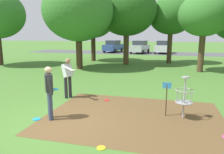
{
  "coord_description": "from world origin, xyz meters",
  "views": [
    {
      "loc": [
        3.22,
        -5.59,
        2.68
      ],
      "look_at": [
        1.12,
        2.52,
        1.0
      ],
      "focal_mm": 33.91,
      "sensor_mm": 36.0,
      "label": 1
    }
  ],
  "objects_px": {
    "player_throwing": "(49,90)",
    "tree_far_center": "(93,20)",
    "parked_car_center_left": "(140,47)",
    "disc_golf_basket": "(182,96)",
    "frisbee_near_basket": "(101,148)",
    "tree_mid_center": "(204,15)",
    "frisbee_mid_grass": "(107,100)",
    "parked_car_leftmost": "(113,46)",
    "tree_far_left": "(78,11)",
    "tree_far_right": "(171,16)",
    "parked_car_center_right": "(163,47)",
    "player_foreground_watching": "(68,75)",
    "tree_mid_right": "(127,10)",
    "frisbee_far_left": "(37,119)"
  },
  "relations": [
    {
      "from": "disc_golf_basket",
      "to": "parked_car_center_left",
      "type": "relative_size",
      "value": 0.31
    },
    {
      "from": "frisbee_near_basket",
      "to": "tree_mid_center",
      "type": "bearing_deg",
      "value": 72.35
    },
    {
      "from": "parked_car_center_right",
      "to": "frisbee_mid_grass",
      "type": "bearing_deg",
      "value": -94.24
    },
    {
      "from": "tree_mid_center",
      "to": "parked_car_center_right",
      "type": "relative_size",
      "value": 1.26
    },
    {
      "from": "disc_golf_basket",
      "to": "tree_far_left",
      "type": "relative_size",
      "value": 0.21
    },
    {
      "from": "disc_golf_basket",
      "to": "tree_mid_right",
      "type": "bearing_deg",
      "value": 108.79
    },
    {
      "from": "disc_golf_basket",
      "to": "frisbee_far_left",
      "type": "bearing_deg",
      "value": -164.04
    },
    {
      "from": "tree_mid_right",
      "to": "tree_far_center",
      "type": "relative_size",
      "value": 1.17
    },
    {
      "from": "frisbee_near_basket",
      "to": "player_throwing",
      "type": "bearing_deg",
      "value": 147.8
    },
    {
      "from": "frisbee_mid_grass",
      "to": "parked_car_leftmost",
      "type": "bearing_deg",
      "value": 103.6
    },
    {
      "from": "player_foreground_watching",
      "to": "tree_far_right",
      "type": "bearing_deg",
      "value": 71.73
    },
    {
      "from": "disc_golf_basket",
      "to": "tree_far_left",
      "type": "xyz_separation_m",
      "value": [
        -7.29,
        8.76,
        3.69
      ]
    },
    {
      "from": "parked_car_center_right",
      "to": "player_foreground_watching",
      "type": "bearing_deg",
      "value": -98.3
    },
    {
      "from": "frisbee_mid_grass",
      "to": "parked_car_center_right",
      "type": "bearing_deg",
      "value": 85.76
    },
    {
      "from": "frisbee_far_left",
      "to": "tree_far_right",
      "type": "relative_size",
      "value": 0.04
    },
    {
      "from": "frisbee_far_left",
      "to": "parked_car_leftmost",
      "type": "relative_size",
      "value": 0.05
    },
    {
      "from": "frisbee_mid_grass",
      "to": "tree_far_center",
      "type": "distance_m",
      "value": 14.41
    },
    {
      "from": "tree_far_right",
      "to": "parked_car_center_left",
      "type": "relative_size",
      "value": 1.37
    },
    {
      "from": "frisbee_near_basket",
      "to": "tree_mid_right",
      "type": "xyz_separation_m",
      "value": [
        -2.21,
        14.72,
        4.78
      ]
    },
    {
      "from": "frisbee_far_left",
      "to": "tree_mid_right",
      "type": "relative_size",
      "value": 0.03
    },
    {
      "from": "frisbee_near_basket",
      "to": "tree_far_left",
      "type": "xyz_separation_m",
      "value": [
        -5.32,
        11.22,
        4.43
      ]
    },
    {
      "from": "tree_far_left",
      "to": "parked_car_center_left",
      "type": "height_order",
      "value": "tree_far_left"
    },
    {
      "from": "frisbee_far_left",
      "to": "parked_car_leftmost",
      "type": "xyz_separation_m",
      "value": [
        -4.17,
        26.52,
        0.91
      ]
    },
    {
      "from": "parked_car_center_left",
      "to": "disc_golf_basket",
      "type": "bearing_deg",
      "value": -79.75
    },
    {
      "from": "parked_car_center_left",
      "to": "parked_car_leftmost",
      "type": "bearing_deg",
      "value": 169.1
    },
    {
      "from": "tree_mid_right",
      "to": "parked_car_center_left",
      "type": "relative_size",
      "value": 1.58
    },
    {
      "from": "player_foreground_watching",
      "to": "parked_car_center_right",
      "type": "relative_size",
      "value": 0.39
    },
    {
      "from": "player_throwing",
      "to": "tree_far_center",
      "type": "xyz_separation_m",
      "value": [
        -3.87,
        15.13,
        3.2
      ]
    },
    {
      "from": "frisbee_mid_grass",
      "to": "tree_far_right",
      "type": "height_order",
      "value": "tree_far_right"
    },
    {
      "from": "tree_mid_center",
      "to": "parked_car_center_right",
      "type": "xyz_separation_m",
      "value": [
        -2.95,
        15.59,
        -3.12
      ]
    },
    {
      "from": "tree_mid_right",
      "to": "tree_far_left",
      "type": "height_order",
      "value": "tree_mid_right"
    },
    {
      "from": "frisbee_near_basket",
      "to": "tree_mid_center",
      "type": "height_order",
      "value": "tree_mid_center"
    },
    {
      "from": "tree_far_right",
      "to": "parked_car_center_left",
      "type": "distance_m",
      "value": 11.63
    },
    {
      "from": "tree_mid_center",
      "to": "tree_far_right",
      "type": "bearing_deg",
      "value": 115.93
    },
    {
      "from": "parked_car_center_left",
      "to": "parked_car_center_right",
      "type": "distance_m",
      "value": 3.41
    },
    {
      "from": "tree_far_left",
      "to": "parked_car_center_left",
      "type": "distance_m",
      "value": 16.3
    },
    {
      "from": "player_throwing",
      "to": "frisbee_near_basket",
      "type": "distance_m",
      "value": 2.69
    },
    {
      "from": "tree_mid_center",
      "to": "tree_far_right",
      "type": "xyz_separation_m",
      "value": [
        -2.19,
        4.51,
        0.34
      ]
    },
    {
      "from": "tree_far_left",
      "to": "parked_car_center_right",
      "type": "height_order",
      "value": "tree_far_left"
    },
    {
      "from": "tree_mid_right",
      "to": "tree_far_right",
      "type": "xyz_separation_m",
      "value": [
        3.85,
        1.82,
        -0.41
      ]
    },
    {
      "from": "parked_car_center_left",
      "to": "parked_car_center_right",
      "type": "xyz_separation_m",
      "value": [
        3.33,
        0.76,
        0.0
      ]
    },
    {
      "from": "tree_far_right",
      "to": "parked_car_center_left",
      "type": "height_order",
      "value": "tree_far_right"
    },
    {
      "from": "tree_mid_right",
      "to": "parked_car_center_left",
      "type": "bearing_deg",
      "value": 91.14
    },
    {
      "from": "disc_golf_basket",
      "to": "tree_far_center",
      "type": "relative_size",
      "value": 0.23
    },
    {
      "from": "disc_golf_basket",
      "to": "parked_car_leftmost",
      "type": "height_order",
      "value": "parked_car_leftmost"
    },
    {
      "from": "parked_car_leftmost",
      "to": "tree_far_center",
      "type": "bearing_deg",
      "value": -86.32
    },
    {
      "from": "frisbee_mid_grass",
      "to": "tree_far_left",
      "type": "distance_m",
      "value": 9.82
    },
    {
      "from": "parked_car_center_right",
      "to": "frisbee_near_basket",
      "type": "bearing_deg",
      "value": -91.82
    },
    {
      "from": "disc_golf_basket",
      "to": "tree_far_center",
      "type": "xyz_separation_m",
      "value": [
        -7.96,
        14.02,
        3.42
      ]
    },
    {
      "from": "frisbee_near_basket",
      "to": "tree_far_left",
      "type": "bearing_deg",
      "value": 115.39
    }
  ]
}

